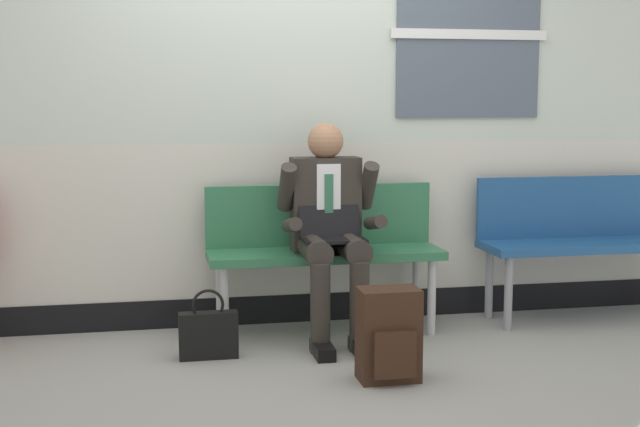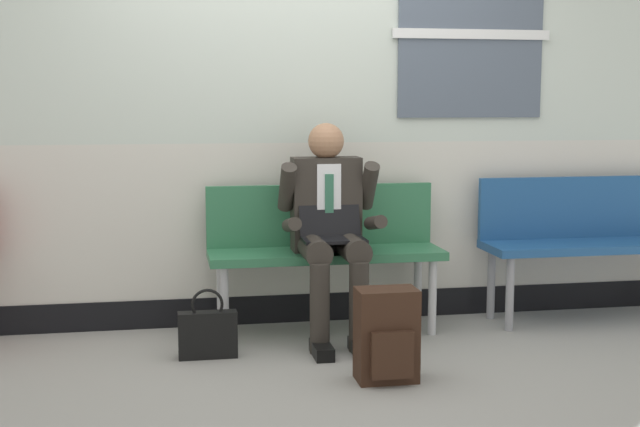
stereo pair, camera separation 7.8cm
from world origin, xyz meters
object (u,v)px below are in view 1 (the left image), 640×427
Objects in this scene: backpack at (389,336)px; bench_with_person at (323,242)px; bench_empty at (579,233)px; handbag at (208,333)px; person_seated at (330,225)px.

bench_with_person is at bearing 97.62° from backpack.
bench_empty is 3.39× the size of handbag.
person_seated reaches higher than backpack.
bench_empty is 1.03× the size of person_seated.
handbag is at bearing 147.49° from backpack.
person_seated is 0.92m from backpack.
bench_empty is 1.85m from backpack.
bench_with_person reaches higher than handbag.
bench_with_person is 2.99× the size of backpack.
bench_empty reaches higher than bench_with_person.
person_seated is 2.70× the size of backpack.
person_seated reaches higher than bench_empty.
bench_empty is 2.46m from handbag.
backpack is at bearing -80.54° from person_seated.
handbag is at bearing -160.86° from person_seated.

